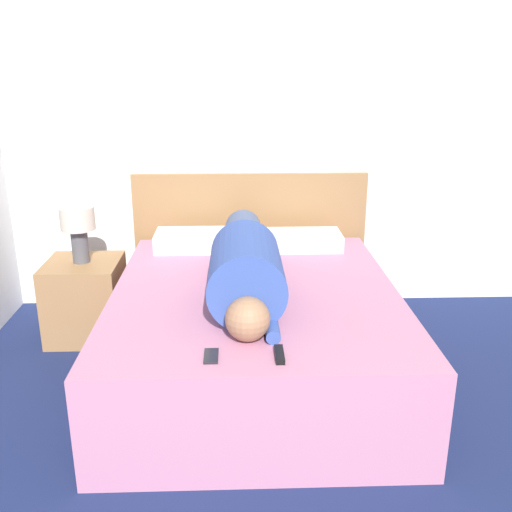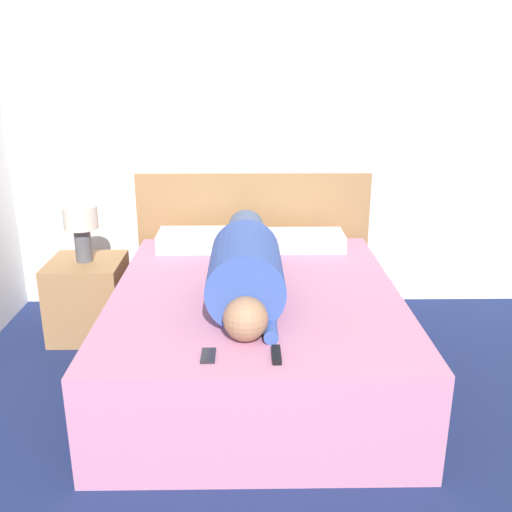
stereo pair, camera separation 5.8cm
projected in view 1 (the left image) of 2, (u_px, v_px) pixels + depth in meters
The scene contains 10 objects.
wall_back at pixel (277, 136), 4.20m from camera, with size 5.21×0.06×2.60m.
bed at pixel (255, 332), 3.40m from camera, with size 1.64×2.00×0.56m.
headboard at pixel (250, 240), 4.38m from camera, with size 1.76×0.04×1.03m.
nightstand at pixel (86, 299), 3.91m from camera, with size 0.49×0.49×0.54m.
table_lamp at pixel (78, 226), 3.74m from camera, with size 0.22×0.22×0.38m.
person_lying at pixel (245, 264), 3.21m from camera, with size 0.39×1.63×0.39m.
pillow_near_headboard at pixel (199, 240), 4.01m from camera, with size 0.60×0.30×0.12m.
pillow_second at pixel (300, 240), 4.03m from camera, with size 0.57×0.30×0.11m.
tv_remote at pixel (279, 355), 2.53m from camera, with size 0.04×0.15×0.02m.
cell_phone at pixel (211, 356), 2.53m from camera, with size 0.06×0.13×0.01m.
Camera 1 is at (-0.30, -0.28, 1.80)m, focal length 40.00 mm.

